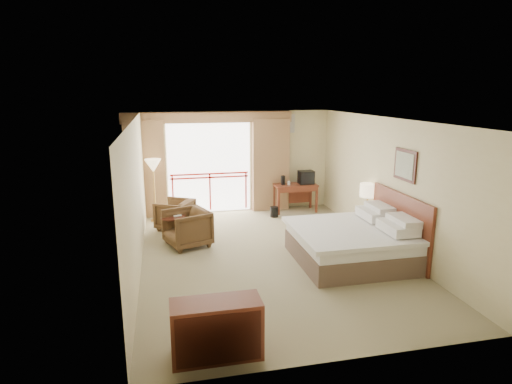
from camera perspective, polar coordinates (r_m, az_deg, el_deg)
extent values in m
plane|color=gray|center=(8.67, 1.88, -8.48)|extent=(7.00, 7.00, 0.00)
plane|color=white|center=(8.06, 2.03, 9.63)|extent=(7.00, 7.00, 0.00)
plane|color=beige|center=(11.62, -2.33, 4.09)|extent=(5.00, 0.00, 5.00)
plane|color=beige|center=(5.09, 11.84, -8.56)|extent=(5.00, 0.00, 5.00)
plane|color=beige|center=(8.03, -15.62, -0.64)|extent=(0.00, 7.00, 7.00)
plane|color=beige|center=(9.19, 17.24, 1.00)|extent=(0.00, 7.00, 7.00)
plane|color=white|center=(11.51, -6.24, 3.18)|extent=(2.40, 0.00, 2.40)
cube|color=red|center=(11.54, -6.19, 1.94)|extent=(2.09, 0.03, 0.04)
cube|color=red|center=(11.52, -6.21, 2.43)|extent=(2.09, 0.03, 0.04)
cube|color=red|center=(11.56, -11.02, -0.24)|extent=(0.04, 0.03, 1.00)
cube|color=red|center=(11.62, -6.14, 0.01)|extent=(0.04, 0.03, 1.00)
cube|color=red|center=(11.77, -1.35, 0.25)|extent=(0.04, 0.03, 1.00)
cube|color=#8C6647|center=(11.32, -14.50, 2.91)|extent=(1.00, 0.26, 2.50)
cube|color=#8C6647|center=(11.67, 1.92, 3.64)|extent=(1.00, 0.26, 2.50)
cube|color=#8C6647|center=(11.25, -6.35, 9.87)|extent=(4.40, 0.22, 0.28)
cube|color=silver|center=(11.76, 3.97, 9.09)|extent=(0.50, 0.04, 0.50)
cube|color=brown|center=(8.53, 12.48, -7.73)|extent=(2.05, 2.00, 0.40)
cube|color=white|center=(8.43, 12.58, -5.82)|extent=(2.01, 1.96, 0.22)
cube|color=white|center=(8.37, 12.31, -5.01)|extent=(2.09, 2.06, 0.08)
cube|color=white|center=(8.28, 18.40, -4.50)|extent=(0.50, 0.75, 0.18)
cube|color=white|center=(9.03, 15.52, -2.83)|extent=(0.50, 0.75, 0.18)
cube|color=white|center=(8.32, 19.23, -3.63)|extent=(0.40, 0.70, 0.14)
cube|color=white|center=(9.06, 16.29, -2.04)|extent=(0.40, 0.70, 0.14)
cube|color=#5D271B|center=(8.84, 18.59, -4.27)|extent=(0.06, 2.10, 1.30)
cube|color=black|center=(8.58, 19.28, 3.40)|extent=(0.03, 0.72, 0.60)
cube|color=silver|center=(8.57, 19.16, 3.40)|extent=(0.01, 0.60, 0.48)
cube|color=#5D271B|center=(9.91, 14.56, -4.28)|extent=(0.44, 0.52, 0.58)
cylinder|color=tan|center=(9.86, 14.54, -2.35)|extent=(0.15, 0.15, 0.04)
cylinder|color=tan|center=(9.81, 14.61, -1.30)|extent=(0.03, 0.03, 0.37)
cylinder|color=#FFE5B2|center=(9.75, 14.70, 0.24)|extent=(0.35, 0.35, 0.29)
cube|color=black|center=(9.66, 14.81, -2.68)|extent=(0.20, 0.16, 0.08)
cube|color=#5D271B|center=(11.61, 5.27, 0.93)|extent=(1.15, 0.56, 0.05)
cube|color=#5D271B|center=(11.32, 3.04, -1.31)|extent=(0.06, 0.06, 0.71)
cube|color=#5D271B|center=(11.64, 8.07, -1.01)|extent=(0.06, 0.06, 0.71)
cube|color=#5D271B|center=(11.77, 2.42, -0.73)|extent=(0.06, 0.06, 0.71)
cube|color=#5D271B|center=(12.08, 7.28, -0.46)|extent=(0.06, 0.06, 0.71)
cube|color=#5D271B|center=(11.90, 4.89, -0.23)|extent=(1.06, 0.03, 0.53)
cube|color=#5D271B|center=(11.39, 5.64, 0.28)|extent=(1.06, 0.03, 0.12)
cube|color=black|center=(11.66, 6.69, 1.95)|extent=(0.40, 0.31, 0.36)
cube|color=black|center=(11.52, 6.94, 1.80)|extent=(0.36, 0.02, 0.29)
cylinder|color=black|center=(11.48, 3.62, 1.55)|extent=(0.12, 0.12, 0.25)
cylinder|color=white|center=(11.49, 4.40, 1.18)|extent=(0.09, 0.09, 0.11)
cylinder|color=black|center=(11.19, 2.44, -2.66)|extent=(0.28, 0.28, 0.27)
imported|color=#47301C|center=(10.46, -10.67, -4.81)|extent=(1.05, 1.04, 0.71)
imported|color=#47301C|center=(9.31, -9.08, -7.07)|extent=(1.10, 1.08, 0.79)
cylinder|color=black|center=(9.43, -10.99, -3.28)|extent=(0.53, 0.53, 0.04)
cylinder|color=black|center=(9.51, -10.92, -4.87)|extent=(0.06, 0.06, 0.53)
cylinder|color=black|center=(9.60, -10.85, -6.37)|extent=(0.38, 0.38, 0.03)
imported|color=white|center=(9.42, -11.00, -3.15)|extent=(0.20, 0.25, 0.02)
cylinder|color=tan|center=(11.17, -13.17, -3.68)|extent=(0.26, 0.26, 0.03)
cylinder|color=tan|center=(11.00, -13.35, -0.32)|extent=(0.03, 0.03, 1.38)
cone|color=#FFE5B2|center=(10.85, -13.56, 3.44)|extent=(0.40, 0.40, 0.32)
cube|color=#5D271B|center=(5.54, -5.30, -17.75)|extent=(1.11, 0.46, 0.74)
cube|color=black|center=(5.34, -4.96, -19.01)|extent=(1.02, 0.02, 0.65)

